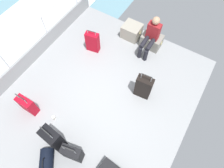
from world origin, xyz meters
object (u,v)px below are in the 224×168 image
Objects in this scene: suitcase_1 at (27,105)px; suitcase_0 at (143,87)px; cargo_crate_0 at (132,31)px; suitcase_4 at (53,139)px; suitcase_5 at (93,42)px; cargo_crate_1 at (151,41)px; paper_cup at (54,118)px; passenger_seated at (151,36)px; suitcase_2 at (72,153)px; duffel_bag at (46,165)px.

suitcase_0 is at bearing 40.35° from suitcase_1.
cargo_crate_0 is 3.66m from suitcase_4.
suitcase_4 is at bearing -73.03° from suitcase_5.
paper_cup is (-0.96, -3.23, -0.14)m from cargo_crate_1.
suitcase_1 is at bearing 164.40° from suitcase_4.
passenger_seated is 3.49m from suitcase_2.
suitcase_0 is at bearing -16.67° from suitcase_5.
suitcase_2 is (-0.03, -3.48, -0.29)m from passenger_seated.
suitcase_5 is at bearing 84.07° from suitcase_1.
cargo_crate_1 is 0.65× the size of suitcase_4.
suitcase_2 is at bearing -90.49° from cargo_crate_1.
cargo_crate_0 is at bearing 84.74° from paper_cup.
suitcase_4 reaches higher than cargo_crate_1.
cargo_crate_0 is 4.15m from duffel_bag.
cargo_crate_0 is at bearing 163.04° from passenger_seated.
passenger_seated is 3.98m from duffel_bag.
cargo_crate_0 is 0.72× the size of suitcase_2.
suitcase_0 is at bearing 48.62° from paper_cup.
suitcase_0 is (0.52, -1.38, -0.20)m from passenger_seated.
cargo_crate_1 is at bearing 84.63° from duffel_bag.
duffel_bag is at bearing -127.59° from suitcase_2.
cargo_crate_1 is (0.66, -0.02, -0.02)m from cargo_crate_0.
suitcase_2 is 0.83× the size of suitcase_4.
paper_cup is at bearing 122.75° from duffel_bag.
suitcase_2 is (-0.03, -3.66, 0.08)m from cargo_crate_1.
duffel_bag is (-0.90, -2.56, -0.22)m from suitcase_0.
suitcase_1 is 0.67m from paper_cup.
passenger_seated is at bearing 110.52° from suitcase_0.
duffel_bag is (1.20, -0.77, -0.11)m from suitcase_1.
paper_cup is at bearing -95.26° from cargo_crate_0.
suitcase_1 is 0.77× the size of suitcase_4.
passenger_seated reaches higher than cargo_crate_1.
duffel_bag is at bearing -32.86° from suitcase_1.
suitcase_4 is at bearing -116.90° from suitcase_0.
suitcase_1 reaches higher than cargo_crate_1.
suitcase_0 reaches higher than suitcase_1.
passenger_seated is at bearing -16.96° from cargo_crate_0.
cargo_crate_1 is at bearing 81.58° from suitcase_4.
suitcase_0 reaches higher than cargo_crate_0.
paper_cup is (-0.96, -3.05, -0.52)m from passenger_seated.
suitcase_1 is 1.09m from suitcase_4.
cargo_crate_0 is 0.76× the size of suitcase_5.
passenger_seated is 3.55m from suitcase_1.
cargo_crate_0 reaches higher than paper_cup.
suitcase_2 reaches higher than suitcase_1.
suitcase_0 reaches higher than paper_cup.
cargo_crate_1 is at bearing 73.50° from paper_cup.
paper_cup is at bearing 10.16° from suitcase_1.
suitcase_5 is (0.24, 2.34, 0.05)m from suitcase_1.
suitcase_4 is (-0.54, -3.46, -0.21)m from passenger_seated.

